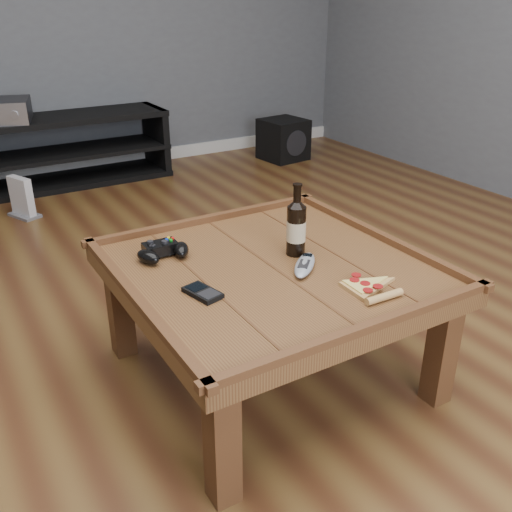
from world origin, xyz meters
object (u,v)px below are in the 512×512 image
media_console (71,150)px  game_controller (163,251)px  game_console (22,199)px  smartphone (203,292)px  coffee_table (271,281)px  beer_bottle (296,227)px  pizza_slice (368,288)px  subwoofer (283,139)px  remote_control (305,265)px

media_console → game_controller: (-0.29, -2.50, 0.23)m
media_console → game_controller: bearing=-96.7°
game_controller → game_console: bearing=96.2°
game_controller → smartphone: (-0.00, -0.32, -0.02)m
coffee_table → beer_bottle: beer_bottle is taller
pizza_slice → smartphone: pizza_slice is taller
subwoofer → smartphone: bearing=-134.5°
game_controller → remote_control: size_ratio=1.14×
coffee_table → beer_bottle: size_ratio=3.93×
media_console → game_console: 0.74m
game_controller → pizza_slice: 0.72m
media_console → game_console: media_console is taller
remote_control → subwoofer: bearing=103.2°
pizza_slice → remote_control: remote_control is taller
smartphone → remote_control: (0.38, -0.01, 0.01)m
media_console → game_controller: size_ratio=6.69×
beer_bottle → smartphone: bearing=-166.1°
smartphone → game_console: bearing=80.6°
smartphone → game_console: 2.29m
pizza_slice → subwoofer: (1.53, 2.80, -0.29)m
remote_control → subwoofer: remote_control is taller
subwoofer → game_console: size_ratio=1.44×
pizza_slice → media_console: bearing=94.7°
smartphone → game_console: size_ratio=0.54×
coffee_table → smartphone: 0.31m
smartphone → subwoofer: smartphone is taller
subwoofer → media_console: bearing=165.0°
smartphone → media_console: bearing=70.3°
beer_bottle → remote_control: bearing=-109.8°
remote_control → game_console: remote_control is taller
smartphone → beer_bottle: bearing=0.1°
pizza_slice → game_console: size_ratio=0.95×
media_console → subwoofer: bearing=-8.5°
remote_control → pizza_slice: bearing=-24.6°
pizza_slice → game_console: bearing=105.8°
remote_control → subwoofer: 3.05m
remote_control → game_console: 2.36m
remote_control → game_console: bearing=149.0°
media_console → game_controller: game_controller is taller
game_controller → media_console: bearing=84.4°
pizza_slice → remote_control: 0.24m
media_console → beer_bottle: (0.13, -2.71, 0.31)m
media_console → smartphone: media_console is taller
coffee_table → remote_control: size_ratio=5.59×
beer_bottle → pizza_slice: bearing=-83.2°
media_console → beer_bottle: size_ratio=5.35×
media_console → subwoofer: media_console is taller
beer_bottle → game_console: 2.28m
pizza_slice → subwoofer: pizza_slice is taller
smartphone → game_console: (-0.17, 2.26, -0.34)m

